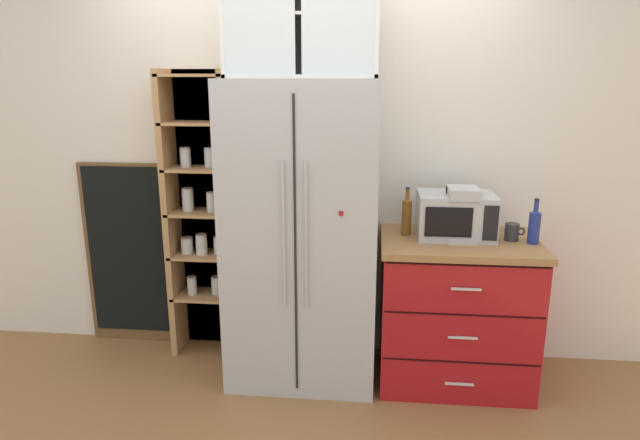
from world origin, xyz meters
The scene contains 12 objects.
ground_plane centered at (0.00, 0.00, 0.00)m, with size 10.59×10.59×0.00m, color olive.
wall_back_cream centered at (0.00, 0.40, 1.27)m, with size 4.90×0.10×2.55m, color silver.
refrigerator centered at (0.00, 0.02, 0.90)m, with size 0.87×0.67×1.80m.
pantry_shelf_column centered at (-0.69, 0.29, 0.94)m, with size 0.47×0.28×1.86m.
counter_cabinet centered at (0.92, 0.04, 0.45)m, with size 0.91×0.66×0.89m.
microwave centered at (0.89, 0.09, 1.02)m, with size 0.44×0.33×0.26m.
coffee_maker centered at (0.92, 0.04, 1.05)m, with size 0.17×0.20×0.31m.
mug_charcoal centered at (1.21, 0.04, 0.94)m, with size 0.11×0.08×0.10m.
bottle_amber centered at (0.61, 0.10, 1.02)m, with size 0.06×0.06×0.29m.
bottle_cobalt centered at (1.32, -0.01, 1.01)m, with size 0.07×0.07×0.26m.
upper_cabinet centered at (0.00, 0.07, 2.13)m, with size 0.84×0.32×0.66m.
chalkboard_menu centered at (-1.25, 0.33, 0.64)m, with size 0.60×0.04×1.26m.
Camera 1 is at (0.42, -3.07, 1.81)m, focal length 30.65 mm.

